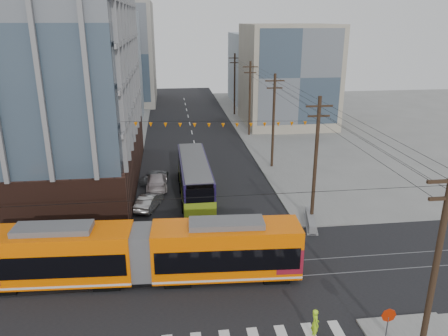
{
  "coord_description": "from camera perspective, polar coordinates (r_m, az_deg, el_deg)",
  "views": [
    {
      "loc": [
        -3.35,
        -22.09,
        16.78
      ],
      "look_at": [
        0.96,
        11.79,
        5.06
      ],
      "focal_mm": 35.0,
      "sensor_mm": 36.0,
      "label": 1
    }
  ],
  "objects": [
    {
      "name": "bg_bldg_ne_near",
      "position": [
        73.24,
        8.31,
        11.86
      ],
      "size": [
        14.0,
        14.0,
        16.0
      ],
      "primitive_type": "cube",
      "color": "gray",
      "rests_on": "ground"
    },
    {
      "name": "city_bus",
      "position": [
        43.5,
        -3.86,
        -1.19
      ],
      "size": [
        2.97,
        13.03,
        3.68
      ],
      "primitive_type": null,
      "rotation": [
        0.0,
        0.0,
        0.01
      ],
      "color": "#1A113C",
      "rests_on": "ground"
    },
    {
      "name": "parked_car_white",
      "position": [
        45.99,
        -8.78,
        -1.69
      ],
      "size": [
        2.21,
        5.26,
        1.51
      ],
      "primitive_type": "imported",
      "rotation": [
        0.0,
        0.0,
        3.16
      ],
      "color": "beige",
      "rests_on": "ground"
    },
    {
      "name": "utility_pole_far",
      "position": [
        79.79,
        1.39,
        10.8
      ],
      "size": [
        0.3,
        0.3,
        11.0
      ],
      "primitive_type": "cylinder",
      "color": "black",
      "rests_on": "ground"
    },
    {
      "name": "parked_car_silver",
      "position": [
        41.25,
        -9.78,
        -4.31
      ],
      "size": [
        2.7,
        4.45,
        1.38
      ],
      "primitive_type": "imported",
      "rotation": [
        0.0,
        0.0,
        2.82
      ],
      "color": "#9C9C9C",
      "rests_on": "ground"
    },
    {
      "name": "bg_bldg_nw_near",
      "position": [
        75.74,
        -18.0,
        12.14
      ],
      "size": [
        18.0,
        16.0,
        18.0
      ],
      "primitive_type": "cube",
      "color": "#8C99A5",
      "rests_on": "ground"
    },
    {
      "name": "bg_bldg_ne_far",
      "position": [
        93.1,
        6.21,
        12.8
      ],
      "size": [
        16.0,
        16.0,
        14.0
      ],
      "primitive_type": "cube",
      "color": "#8C99A5",
      "rests_on": "ground"
    },
    {
      "name": "utility_pole_near",
      "position": [
        22.95,
        25.74,
        -12.59
      ],
      "size": [
        0.3,
        0.3,
        11.0
      ],
      "primitive_type": "cylinder",
      "color": "black",
      "rests_on": "ground"
    },
    {
      "name": "parked_car_grey",
      "position": [
        47.74,
        -9.04,
        -1.11
      ],
      "size": [
        3.42,
        4.78,
        1.21
      ],
      "primitive_type": "imported",
      "rotation": [
        0.0,
        0.0,
        2.78
      ],
      "color": "#4B4E52",
      "rests_on": "ground"
    },
    {
      "name": "stop_sign",
      "position": [
        25.68,
        20.42,
        -19.53
      ],
      "size": [
        0.82,
        0.82,
        2.6
      ],
      "primitive_type": null,
      "rotation": [
        0.0,
        0.0,
        -0.03
      ],
      "color": "#B32002",
      "rests_on": "ground"
    },
    {
      "name": "ground",
      "position": [
        27.94,
        1.16,
        -17.97
      ],
      "size": [
        160.0,
        160.0,
        0.0
      ],
      "primitive_type": "plane",
      "color": "slate"
    },
    {
      "name": "pedestrian",
      "position": [
        25.99,
        11.82,
        -19.24
      ],
      "size": [
        0.45,
        0.66,
        1.77
      ],
      "primitive_type": "imported",
      "rotation": [
        0.0,
        0.0,
        1.61
      ],
      "color": "#BDFF21",
      "rests_on": "ground"
    },
    {
      "name": "jersey_barrier",
      "position": [
        38.35,
        11.26,
        -6.73
      ],
      "size": [
        1.8,
        4.16,
        0.81
      ],
      "primitive_type": "cube",
      "rotation": [
        0.0,
        0.0,
        -0.23
      ],
      "color": "slate",
      "rests_on": "ground"
    },
    {
      "name": "streetcar",
      "position": [
        30.0,
        -10.58,
        -10.87
      ],
      "size": [
        21.17,
        4.13,
        4.05
      ],
      "primitive_type": null,
      "rotation": [
        0.0,
        0.0,
        -0.06
      ],
      "color": "#FF6400",
      "rests_on": "ground"
    },
    {
      "name": "bg_bldg_nw_far",
      "position": [
        94.94,
        -14.11,
        14.29
      ],
      "size": [
        16.0,
        18.0,
        20.0
      ],
      "primitive_type": "cube",
      "color": "gray",
      "rests_on": "ground"
    }
  ]
}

